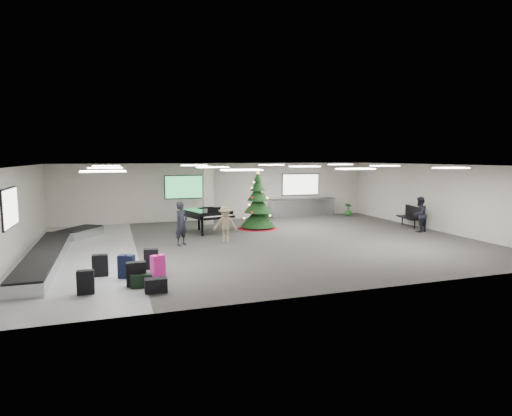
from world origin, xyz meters
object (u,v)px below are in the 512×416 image
object	(u,v)px
baggage_carousel	(54,251)
traveler_a	(181,224)
service_counter	(302,207)
potted_plant_left	(267,212)
pink_suitcase	(158,265)
christmas_tree	(258,209)
bench	(410,215)
potted_plant_right	(348,210)
traveler_bench	(419,214)
grand_piano	(207,214)
traveler_b	(225,224)

from	to	relation	value
baggage_carousel	traveler_a	xyz separation A→B (m)	(4.64, 0.51, 0.67)
service_counter	potted_plant_left	xyz separation A→B (m)	(-2.31, -0.15, -0.19)
pink_suitcase	potted_plant_left	distance (m)	12.62
pink_suitcase	christmas_tree	distance (m)	9.11
traveler_a	pink_suitcase	bearing A→B (deg)	-146.94
christmas_tree	pink_suitcase	bearing A→B (deg)	-128.17
bench	traveler_a	bearing A→B (deg)	-163.77
baggage_carousel	bench	xyz separation A→B (m)	(16.45, 1.46, 0.38)
bench	traveler_a	distance (m)	11.86
service_counter	christmas_tree	bearing A→B (deg)	-139.93
pink_suitcase	traveler_a	bearing A→B (deg)	47.28
potted_plant_right	pink_suitcase	bearing A→B (deg)	-141.65
service_counter	potted_plant_right	distance (m)	2.80
service_counter	pink_suitcase	bearing A→B (deg)	-132.44
traveler_bench	potted_plant_right	size ratio (longest dim) A/B	2.17
traveler_bench	potted_plant_left	distance (m)	8.45
christmas_tree	traveler_a	bearing A→B (deg)	-145.72
christmas_tree	potted_plant_left	bearing A→B (deg)	62.58
service_counter	bench	size ratio (longest dim) A/B	2.31
baggage_carousel	traveler_bench	world-z (taller)	traveler_bench
service_counter	grand_piano	bearing A→B (deg)	-151.04
traveler_b	potted_plant_right	xyz separation A→B (m)	(9.08, 5.49, -0.38)
grand_piano	service_counter	bearing A→B (deg)	11.90
traveler_a	potted_plant_left	bearing A→B (deg)	6.89
christmas_tree	traveler_a	size ratio (longest dim) A/B	1.66
baggage_carousel	bench	bearing A→B (deg)	5.08
grand_piano	traveler_a	distance (m)	3.04
baggage_carousel	christmas_tree	xyz separation A→B (m)	(8.87, 3.40, 0.79)
potted_plant_left	pink_suitcase	bearing A→B (deg)	-125.13
potted_plant_right	potted_plant_left	bearing A→B (deg)	172.95
service_counter	potted_plant_right	xyz separation A→B (m)	(2.69, -0.77, -0.16)
baggage_carousel	service_counter	bearing A→B (deg)	27.67
service_counter	traveler_bench	size ratio (longest dim) A/B	2.41
grand_piano	potted_plant_right	world-z (taller)	grand_piano
traveler_bench	potted_plant_left	bearing A→B (deg)	-75.52
traveler_bench	traveler_b	bearing A→B (deg)	-27.14
pink_suitcase	traveler_b	distance (m)	5.31
baggage_carousel	potted_plant_right	world-z (taller)	potted_plant_right
potted_plant_left	traveler_b	bearing A→B (deg)	-123.74
pink_suitcase	potted_plant_right	world-z (taller)	potted_plant_right
pink_suitcase	traveler_a	xyz separation A→B (m)	(1.38, 4.25, 0.57)
traveler_a	baggage_carousel	bearing A→B (deg)	147.27
traveler_a	traveler_bench	bearing A→B (deg)	-41.61
service_counter	potted_plant_left	distance (m)	2.33
potted_plant_right	traveler_a	bearing A→B (deg)	-153.40
bench	traveler_b	world-z (taller)	traveler_b
grand_piano	potted_plant_left	bearing A→B (deg)	22.23
christmas_tree	grand_piano	world-z (taller)	christmas_tree
traveler_a	potted_plant_right	distance (m)	12.19
bench	traveler_bench	world-z (taller)	traveler_bench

